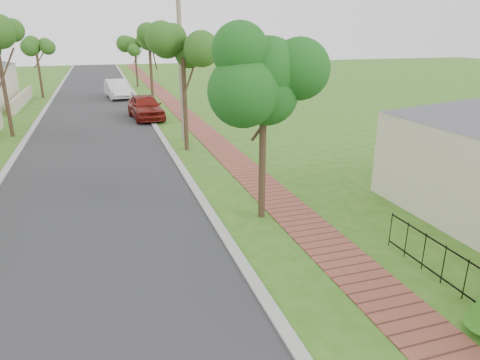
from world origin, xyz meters
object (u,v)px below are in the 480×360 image
parked_car_white (117,89)px  near_tree (264,79)px  utility_pole (181,63)px  parked_car_red (145,107)px

parked_car_white → near_tree: 29.07m
near_tree → utility_pole: utility_pole is taller
parked_car_white → near_tree: near_tree is taller
parked_car_white → utility_pole: 18.14m
parked_car_red → near_tree: near_tree is taller
near_tree → parked_car_red: bearing=95.7°
parked_car_red → utility_pole: utility_pole is taller
utility_pole → parked_car_red: bearing=101.2°
near_tree → parked_car_white: bearing=96.4°
parked_car_red → utility_pole: 7.74m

